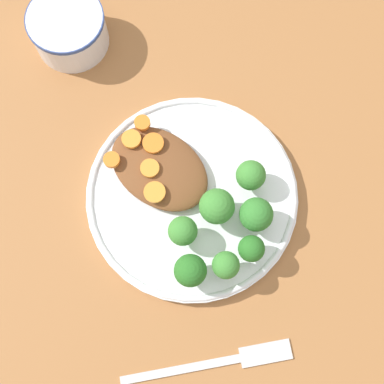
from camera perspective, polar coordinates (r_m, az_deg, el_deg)
ground_plane at (r=0.70m, az=-0.00°, el=-0.68°), size 4.00×4.00×0.00m
plate at (r=0.69m, az=-0.00°, el=-0.45°), size 0.27×0.27×0.02m
dip_bowl at (r=0.78m, az=-13.06°, el=16.63°), size 0.10×0.10×0.06m
stew_mound at (r=0.68m, az=-3.33°, el=2.77°), size 0.14×0.10×0.02m
broccoli_floret_0 at (r=0.64m, az=2.78°, el=-1.43°), size 0.04×0.04×0.06m
broccoli_floret_1 at (r=0.64m, az=-0.99°, el=-4.23°), size 0.04×0.04×0.05m
broccoli_floret_2 at (r=0.65m, az=6.85°, el=-2.42°), size 0.04×0.04×0.05m
broccoli_floret_3 at (r=0.63m, az=3.61°, el=-7.83°), size 0.03×0.03×0.05m
broccoli_floret_4 at (r=0.66m, az=6.28°, el=1.74°), size 0.04×0.04×0.05m
broccoli_floret_5 at (r=0.64m, az=6.34°, el=-6.05°), size 0.03×0.03×0.05m
broccoli_floret_6 at (r=0.63m, az=-0.18°, el=-8.39°), size 0.04×0.04×0.05m
carrot_slice_0 at (r=0.66m, az=-4.01°, el=-0.01°), size 0.03×0.03×0.00m
carrot_slice_1 at (r=0.68m, az=-6.48°, el=5.63°), size 0.02×0.02×0.01m
carrot_slice_2 at (r=0.67m, az=-4.52°, el=2.55°), size 0.02×0.02×0.00m
carrot_slice_3 at (r=0.68m, az=-4.16°, el=5.21°), size 0.03×0.03×0.01m
carrot_slice_4 at (r=0.68m, az=-8.57°, el=3.43°), size 0.02×0.02×0.01m
carrot_slice_5 at (r=0.69m, az=-5.33°, el=7.35°), size 0.02×0.02×0.01m
fork at (r=0.67m, az=3.42°, el=-17.58°), size 0.15×0.17×0.01m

